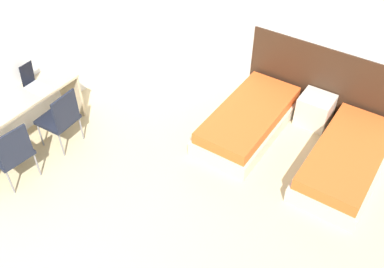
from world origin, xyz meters
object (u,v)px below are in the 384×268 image
Objects in this scene: bed_near_window at (249,120)px; laptop at (34,83)px; chair_near_laptop at (60,117)px; nightstand at (315,110)px; bed_near_door at (346,160)px; chair_near_notebook at (12,152)px.

bed_near_window is 3.07m from laptop.
nightstand is at bearing 38.56° from chair_near_laptop.
bed_near_door is at bearing 20.63° from laptop.
chair_near_laptop is (-2.02, -1.71, 0.31)m from bed_near_window.
bed_near_window and bed_near_door have the same top height.
laptop is (-3.25, -2.35, 0.59)m from nightstand.
nightstand is 4.05m from laptop.
nightstand is (0.73, 0.72, 0.04)m from bed_near_window.
bed_near_window is at bearing -135.55° from nightstand.
bed_near_door is 4.31m from chair_near_notebook.
laptop reaches higher than bed_near_door.
chair_near_laptop is at bearing -138.66° from nightstand.
bed_near_window is 1.00× the size of bed_near_door.
laptop is (-3.98, -1.63, 0.63)m from bed_near_door.
chair_near_notebook is at bearing -130.37° from nightstand.
chair_near_notebook reaches higher than bed_near_door.
chair_near_notebook is (-2.02, -2.52, 0.31)m from bed_near_window.
nightstand is 4.26m from chair_near_notebook.
chair_near_laptop is (-3.48, -1.71, 0.31)m from bed_near_door.
chair_near_laptop is at bearing 95.94° from chair_near_notebook.
bed_near_window is at bearing 180.00° from bed_near_door.
nightstand is 3.68m from chair_near_laptop.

